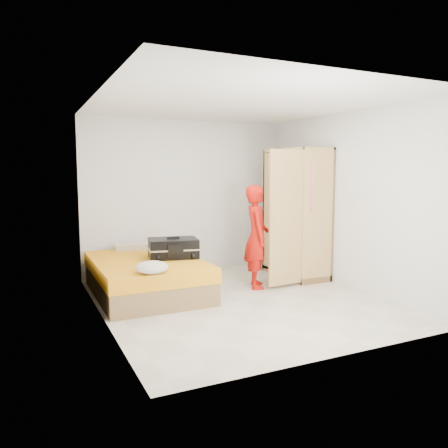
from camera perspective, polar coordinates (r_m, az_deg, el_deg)
name	(u,v)px	position (r m, az deg, el deg)	size (l,w,h in m)	color
room	(241,204)	(5.73, 2.20, 2.59)	(4.00, 4.02, 2.60)	beige
bed	(146,276)	(6.33, -10.10, -6.74)	(1.42, 2.02, 0.50)	olive
wardrobe	(295,217)	(7.24, 9.30, 0.94)	(1.17, 1.23, 2.10)	#DDB46B
person	(257,237)	(6.52, 4.29, -1.66)	(0.56, 0.37, 1.53)	red
suitcase	(173,248)	(6.33, -6.65, -3.14)	(0.78, 0.64, 0.30)	black
round_cushion	(152,267)	(5.37, -9.40, -5.60)	(0.39, 0.39, 0.15)	beige
pillow	(134,247)	(7.09, -11.73, -2.90)	(0.54, 0.28, 0.10)	beige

